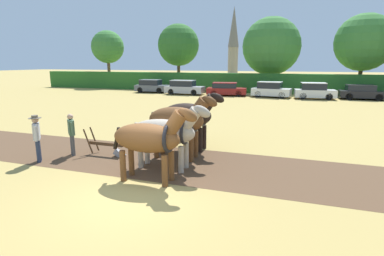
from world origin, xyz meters
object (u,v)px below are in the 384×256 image
church_spire (233,42)px  parked_car_far_left (152,86)px  tree_left (178,45)px  draft_horse_lead_right (166,132)px  farmer_beside_team (199,117)px  tree_far_left (108,47)px  parked_car_right (361,92)px  parked_car_left (184,88)px  tree_center_left (271,46)px  draft_horse_trail_left (179,120)px  plow (109,147)px  draft_horse_trail_right (189,115)px  tree_center (364,43)px  draft_horse_lead_left (150,138)px  farmer_at_plow (71,131)px  parked_car_center_right (314,91)px  parked_car_center_left (226,89)px  parked_car_center (271,90)px  farmer_onlooker_left (37,135)px

church_spire → parked_car_far_left: (-4.12, -29.82, -6.88)m
tree_left → draft_horse_lead_right: tree_left is taller
draft_horse_lead_right → farmer_beside_team: 4.14m
tree_far_left → parked_car_right: tree_far_left is taller
tree_left → parked_car_left: tree_left is taller
tree_center_left → church_spire: 25.05m
draft_horse_trail_left → farmer_beside_team: (-0.09, 2.93, -0.38)m
plow → draft_horse_trail_right: bearing=34.1°
tree_center → draft_horse_lead_left: size_ratio=3.18×
church_spire → parked_car_far_left: size_ratio=3.62×
draft_horse_lead_right → farmer_at_plow: (-4.07, 0.23, -0.33)m
tree_center → farmer_beside_team: 28.90m
parked_car_far_left → parked_car_center_right: parked_car_center_right is taller
church_spire → draft_horse_lead_left: (8.05, -54.98, -6.27)m
tree_center_left → draft_horse_trail_left: (-1.13, -29.35, -4.04)m
farmer_beside_team → parked_car_far_left: size_ratio=0.45×
parked_car_center_left → parked_car_center: 4.75m
tree_center_left → parked_car_far_left: tree_center_left is taller
draft_horse_lead_left → draft_horse_trail_right: size_ratio=1.02×
church_spire → parked_car_center: bearing=-72.1°
draft_horse_trail_right → parked_car_center_right: size_ratio=0.69×
tree_far_left → church_spire: size_ratio=0.56×
church_spire → parked_car_center_right: bearing=-65.4°
draft_horse_lead_left → farmer_beside_team: 5.35m
draft_horse_trail_right → plow: 3.42m
draft_horse_trail_left → draft_horse_trail_right: bearing=90.0°
tree_left → parked_car_right: bearing=-19.2°
tree_left → draft_horse_lead_left: (11.62, -32.85, -4.57)m
farmer_at_plow → parked_car_center_right: (10.10, 22.74, -0.17)m
tree_far_left → farmer_beside_team: 34.24m
parked_car_right → farmer_beside_team: bearing=-119.6°
plow → farmer_at_plow: 1.56m
plow → parked_car_left: parked_car_left is taller
tree_center → plow: 33.25m
draft_horse_lead_right → farmer_onlooker_left: 4.77m
farmer_onlooker_left → parked_car_far_left: bearing=66.3°
draft_horse_lead_left → parked_car_center_right: bearing=76.1°
tree_center → farmer_onlooker_left: 35.30m
draft_horse_lead_right → farmer_onlooker_left: bearing=-169.8°
farmer_beside_team → parked_car_center: farmer_beside_team is taller
parked_car_far_left → farmer_beside_team: bearing=-61.2°
tree_center_left → plow: tree_center_left is taller
tree_center_left → parked_car_center_left: (-4.02, -7.32, -4.80)m
parked_car_center_left → parked_car_far_left: bearing=168.5°
draft_horse_trail_right → parked_car_left: (-7.65, 20.55, -0.68)m
draft_horse_lead_right → plow: size_ratio=1.73×
tree_center_left → parked_car_right: tree_center_left is taller
tree_far_left → tree_center: (33.32, 0.31, 0.01)m
tree_center_left → parked_car_left: bearing=-139.1°
tree_left → draft_horse_trail_right: bearing=-68.3°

